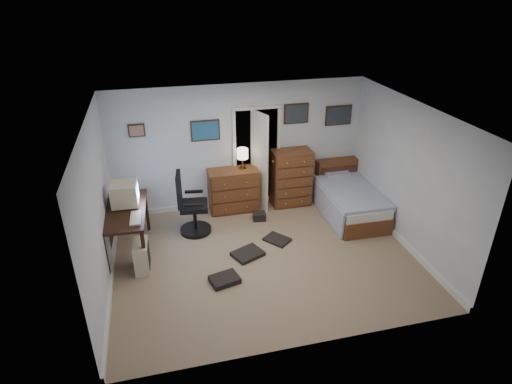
% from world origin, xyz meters
% --- Properties ---
extents(floor, '(5.00, 4.00, 0.02)m').
position_xyz_m(floor, '(0.00, 0.00, -0.01)').
color(floor, gray).
rests_on(floor, ground).
extents(computer_desk, '(0.73, 1.47, 0.83)m').
position_xyz_m(computer_desk, '(-2.30, 0.71, 0.64)').
color(computer_desk, '#321B10').
rests_on(computer_desk, floor).
extents(crt_monitor, '(0.45, 0.42, 0.40)m').
position_xyz_m(crt_monitor, '(-2.18, 0.86, 1.04)').
color(crt_monitor, beige).
rests_on(crt_monitor, computer_desk).
extents(keyboard, '(0.19, 0.45, 0.03)m').
position_xyz_m(keyboard, '(-2.02, 0.36, 0.85)').
color(keyboard, beige).
rests_on(keyboard, computer_desk).
extents(pc_tower, '(0.25, 0.48, 0.50)m').
position_xyz_m(pc_tower, '(-2.00, 0.16, 0.25)').
color(pc_tower, beige).
rests_on(pc_tower, floor).
extents(office_chair, '(0.64, 0.64, 1.19)m').
position_xyz_m(office_chair, '(-1.10, 1.11, 0.46)').
color(office_chair, black).
rests_on(office_chair, floor).
extents(media_stack, '(0.15, 0.15, 0.71)m').
position_xyz_m(media_stack, '(-2.32, 2.13, 0.35)').
color(media_stack, maroon).
rests_on(media_stack, floor).
extents(low_dresser, '(0.98, 0.50, 0.87)m').
position_xyz_m(low_dresser, '(-0.18, 1.77, 0.44)').
color(low_dresser, brown).
rests_on(low_dresser, floor).
extents(table_lamp, '(0.22, 0.22, 0.42)m').
position_xyz_m(table_lamp, '(0.02, 1.77, 1.18)').
color(table_lamp, gold).
rests_on(table_lamp, low_dresser).
extents(doorway, '(0.96, 1.12, 2.05)m').
position_xyz_m(doorway, '(0.35, 2.27, 1.00)').
color(doorway, black).
rests_on(doorway, floor).
extents(tall_dresser, '(0.80, 0.48, 1.17)m').
position_xyz_m(tall_dresser, '(1.02, 1.75, 0.58)').
color(tall_dresser, brown).
rests_on(tall_dresser, floor).
extents(headboard_bookcase, '(0.93, 0.25, 0.83)m').
position_xyz_m(headboard_bookcase, '(2.09, 1.86, 0.44)').
color(headboard_bookcase, brown).
rests_on(headboard_bookcase, floor).
extents(bed, '(1.04, 1.89, 0.61)m').
position_xyz_m(bed, '(1.99, 1.05, 0.29)').
color(bed, brown).
rests_on(bed, floor).
extents(wall_posters, '(4.38, 0.04, 0.60)m').
position_xyz_m(wall_posters, '(0.57, 1.98, 1.75)').
color(wall_posters, '#331E11').
rests_on(wall_posters, floor).
extents(floor_clutter, '(1.64, 2.04, 0.15)m').
position_xyz_m(floor_clutter, '(-0.24, 0.18, 0.04)').
color(floor_clutter, black).
rests_on(floor_clutter, floor).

